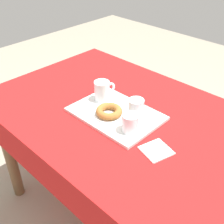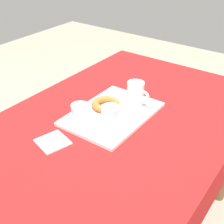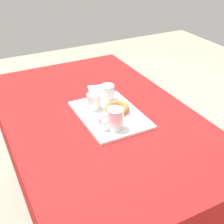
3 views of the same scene
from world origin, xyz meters
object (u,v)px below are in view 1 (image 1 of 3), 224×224
(dining_table, at_px, (129,132))
(water_glass_far, at_px, (130,124))
(paper_napkin, at_px, (156,150))
(serving_tray, at_px, (116,114))
(sugar_donut_left, at_px, (109,111))
(water_glass_near, at_px, (136,108))
(tea_mug_left, at_px, (102,91))
(donut_plate_left, at_px, (109,115))

(dining_table, distance_m, water_glass_far, 0.19)
(dining_table, relative_size, paper_napkin, 13.35)
(serving_tray, bearing_deg, sugar_donut_left, -97.40)
(dining_table, bearing_deg, water_glass_far, -48.04)
(water_glass_far, height_order, sugar_donut_left, water_glass_far)
(water_glass_near, relative_size, sugar_donut_left, 0.67)
(tea_mug_left, height_order, water_glass_far, tea_mug_left)
(serving_tray, distance_m, paper_napkin, 0.29)
(tea_mug_left, distance_m, paper_napkin, 0.42)
(tea_mug_left, relative_size, sugar_donut_left, 0.96)
(serving_tray, bearing_deg, tea_mug_left, 163.74)
(dining_table, distance_m, sugar_donut_left, 0.16)
(water_glass_far, xyz_separation_m, sugar_donut_left, (-0.14, 0.02, -0.01))
(water_glass_far, height_order, donut_plate_left, water_glass_far)
(water_glass_near, height_order, donut_plate_left, water_glass_near)
(donut_plate_left, bearing_deg, tea_mug_left, 147.79)
(tea_mug_left, bearing_deg, dining_table, 1.33)
(dining_table, xyz_separation_m, paper_napkin, (0.23, -0.11, 0.10))
(serving_tray, xyz_separation_m, sugar_donut_left, (-0.00, -0.04, 0.03))
(serving_tray, xyz_separation_m, tea_mug_left, (-0.12, 0.04, 0.05))
(serving_tray, height_order, water_glass_near, water_glass_near)
(water_glass_near, xyz_separation_m, sugar_donut_left, (-0.08, -0.09, -0.01))
(water_glass_near, bearing_deg, water_glass_far, -61.10)
(paper_napkin, bearing_deg, donut_plate_left, 174.13)
(serving_tray, xyz_separation_m, water_glass_near, (0.08, 0.05, 0.04))
(water_glass_near, bearing_deg, donut_plate_left, -134.12)
(sugar_donut_left, bearing_deg, donut_plate_left, 180.00)
(tea_mug_left, height_order, sugar_donut_left, tea_mug_left)
(sugar_donut_left, bearing_deg, tea_mug_left, 147.79)
(water_glass_near, relative_size, donut_plate_left, 0.62)
(water_glass_far, bearing_deg, water_glass_near, 118.90)
(sugar_donut_left, bearing_deg, water_glass_far, -7.25)
(water_glass_far, distance_m, donut_plate_left, 0.14)
(dining_table, relative_size, tea_mug_left, 12.47)
(water_glass_far, xyz_separation_m, donut_plate_left, (-0.14, 0.02, -0.03))
(sugar_donut_left, bearing_deg, water_glass_near, 45.88)
(water_glass_far, height_order, paper_napkin, water_glass_far)
(tea_mug_left, relative_size, paper_napkin, 1.07)
(tea_mug_left, height_order, donut_plate_left, tea_mug_left)
(paper_napkin, bearing_deg, serving_tray, 166.42)
(serving_tray, distance_m, water_glass_far, 0.15)
(serving_tray, height_order, tea_mug_left, tea_mug_left)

